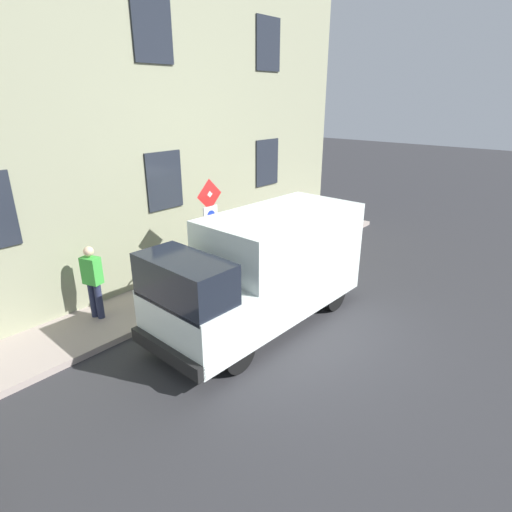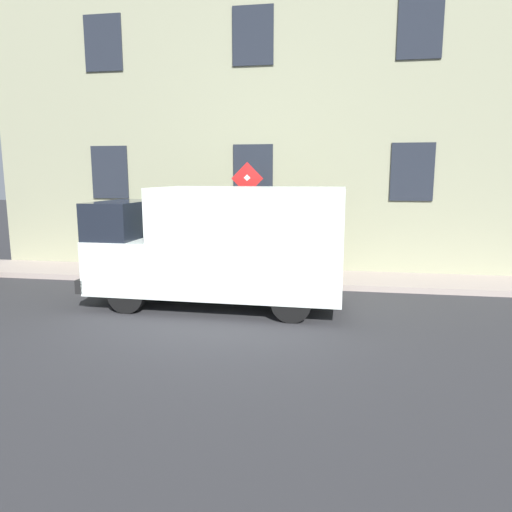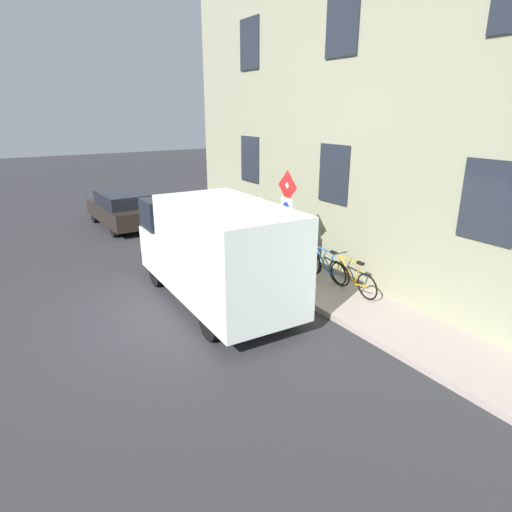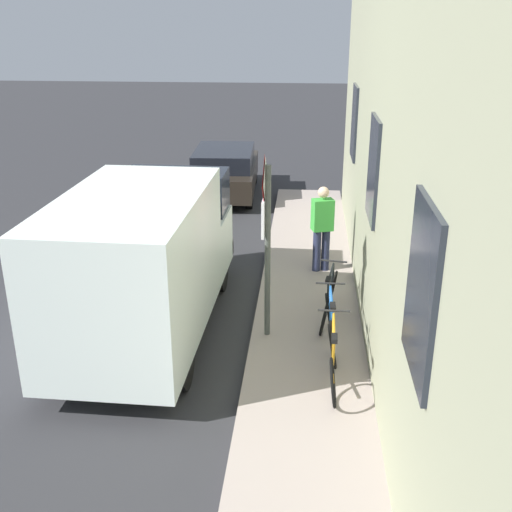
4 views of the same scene
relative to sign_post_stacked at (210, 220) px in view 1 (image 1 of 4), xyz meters
name	(u,v)px [view 1 (image 1 of 4)]	position (x,y,z in m)	size (l,w,h in m)	color
ground_plane	(292,331)	(-2.68, 0.12, -2.02)	(80.00, 80.00, 0.00)	#2D2D30
sidewalk_slab	(192,286)	(0.68, 0.12, -1.95)	(1.79, 17.35, 0.14)	#A5958C
building_facade	(150,116)	(1.93, 0.12, 2.40)	(0.75, 15.35, 8.84)	gray
sign_post_stacked	(210,220)	(0.00, 0.00, 0.00)	(0.15, 0.56, 2.80)	#474C47
delivery_van	(264,268)	(-1.91, 0.19, -0.69)	(2.12, 5.37, 2.50)	white
bicycle_orange	(221,254)	(1.03, -1.31, -1.51)	(0.46, 1.71, 0.89)	black
bicycle_blue	(196,263)	(1.03, -0.36, -1.51)	(0.46, 1.71, 0.89)	black
bicycle_black	(169,273)	(1.03, 0.59, -1.51)	(0.50, 1.71, 0.89)	black
pedestrian	(93,280)	(0.93, 2.74, -0.95)	(0.46, 0.37, 1.72)	#262B47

